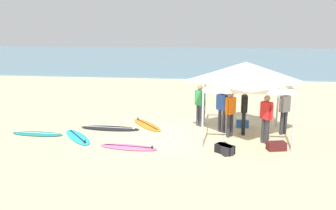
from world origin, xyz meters
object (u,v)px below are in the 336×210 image
object	(u,v)px
surfboard_cyan	(77,137)
person_green	(200,102)
canopy_tent	(246,72)
surfboard_pink	(129,147)
gear_bag_by_pole	(225,149)
surfboard_teal	(37,134)
person_blue	(222,107)
cooler_box	(242,122)
surfboard_black	(110,128)
person_orange	(230,111)
gear_bag_on_sand	(276,146)
person_black	(244,109)
surfboard_orange	(147,125)
person_red	(266,116)
person_grey	(285,109)
gear_bag_near_tent	(225,149)

from	to	relation	value
surfboard_cyan	person_green	bearing A→B (deg)	25.80
canopy_tent	surfboard_pink	bearing A→B (deg)	-154.75
gear_bag_by_pole	surfboard_teal	bearing A→B (deg)	171.11
surfboard_teal	gear_bag_by_pole	distance (m)	7.03
person_blue	cooler_box	size ratio (longest dim) A/B	3.42
canopy_tent	surfboard_black	world-z (taller)	canopy_tent
person_orange	gear_bag_on_sand	bearing A→B (deg)	-40.37
surfboard_black	person_black	distance (m)	5.25
surfboard_orange	person_black	xyz separation A→B (m)	(3.81, -0.68, 0.95)
person_orange	person_green	world-z (taller)	same
person_red	gear_bag_on_sand	size ratio (longest dim) A/B	2.85
surfboard_pink	gear_bag_by_pole	world-z (taller)	gear_bag_by_pole
person_green	gear_bag_on_sand	bearing A→B (deg)	-43.62
surfboard_orange	person_grey	world-z (taller)	person_grey
person_grey	gear_bag_on_sand	world-z (taller)	person_grey
gear_bag_by_pole	person_black	bearing A→B (deg)	70.43
person_green	gear_bag_by_pole	size ratio (longest dim) A/B	2.85
gear_bag_by_pole	gear_bag_on_sand	world-z (taller)	same
person_green	gear_bag_on_sand	distance (m)	3.73
surfboard_orange	person_grey	size ratio (longest dim) A/B	1.17
canopy_tent	person_black	distance (m)	1.41
surfboard_orange	cooler_box	distance (m)	3.88
surfboard_cyan	gear_bag_on_sand	size ratio (longest dim) A/B	3.27
canopy_tent	person_red	size ratio (longest dim) A/B	1.77
person_grey	cooler_box	distance (m)	1.82
surfboard_black	gear_bag_on_sand	distance (m)	6.33
surfboard_cyan	surfboard_teal	size ratio (longest dim) A/B	0.97
surfboard_cyan	person_green	size ratio (longest dim) A/B	1.15
surfboard_cyan	gear_bag_near_tent	size ratio (longest dim) A/B	3.27
surfboard_pink	person_black	size ratio (longest dim) A/B	1.20
surfboard_black	person_red	xyz separation A→B (m)	(5.83, -0.98, 0.95)
person_orange	person_green	size ratio (longest dim) A/B	1.00
surfboard_black	gear_bag_on_sand	bearing A→B (deg)	-14.99
gear_bag_on_sand	person_red	bearing A→B (deg)	113.51
surfboard_black	person_blue	size ratio (longest dim) A/B	1.41
person_black	gear_bag_near_tent	world-z (taller)	person_black
person_black	cooler_box	distance (m)	1.26
cooler_box	surfboard_pink	bearing A→B (deg)	-142.89
person_grey	person_green	bearing A→B (deg)	167.68
surfboard_cyan	person_red	world-z (taller)	person_red
gear_bag_on_sand	person_orange	bearing A→B (deg)	139.63
surfboard_black	person_blue	distance (m)	4.46
person_red	gear_bag_on_sand	world-z (taller)	person_red
person_blue	cooler_box	distance (m)	1.41
surfboard_pink	surfboard_black	world-z (taller)	same
surfboard_orange	person_red	xyz separation A→B (m)	(4.47, -1.62, 0.95)
surfboard_pink	person_black	xyz separation A→B (m)	(3.92, 2.02, 0.95)
canopy_tent	surfboard_black	size ratio (longest dim) A/B	1.26
canopy_tent	surfboard_cyan	xyz separation A→B (m)	(-6.01, -1.01, -2.35)
person_grey	person_orange	world-z (taller)	same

